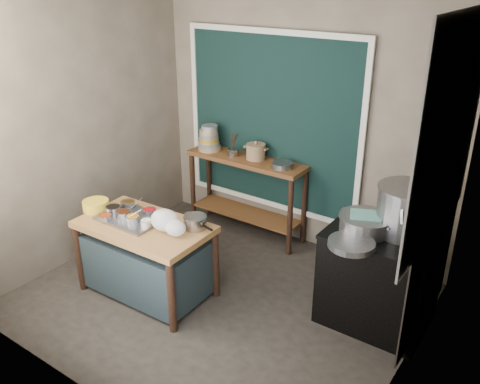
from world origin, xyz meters
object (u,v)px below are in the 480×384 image
Objects in this scene: condiment_tray at (131,218)px; ceramic_crock at (256,152)px; stove_block at (378,280)px; prep_table at (147,259)px; stock_pot at (407,210)px; utensil_cup at (233,152)px; saucepan at (195,222)px; steamer at (365,224)px; back_counter at (246,196)px; yellow_basin at (96,205)px.

condiment_tray is 1.66m from ceramic_crock.
ceramic_crock reaches higher than condiment_tray.
stove_block is at bearing 21.60° from condiment_tray.
prep_table is 2.43m from stock_pot.
utensil_cup is 0.29m from ceramic_crock.
stove_block is at bearing 35.51° from saucepan.
ceramic_crock reaches higher than steamer.
condiment_tray is (-2.14, -0.85, 0.34)m from stove_block.
condiment_tray is at bearing -148.02° from saucepan.
condiment_tray is at bearing -102.12° from ceramic_crock.
ceramic_crock is (0.11, 0.03, 0.55)m from back_counter.
stock_pot reaches higher than utensil_cup.
stove_block is at bearing 19.27° from yellow_basin.
stock_pot is (2.70, 1.03, 0.29)m from yellow_basin.
saucepan is 1.84m from stock_pot.
stock_pot reaches higher than saucepan.
yellow_basin is at bearing -112.49° from back_counter.
saucepan is at bearing 19.06° from condiment_tray.
ceramic_crock reaches higher than stove_block.
utensil_cup is at bearing 161.04° from stove_block.
prep_table is at bearing -92.77° from back_counter.
prep_table is at bearing 4.79° from yellow_basin.
ceramic_crock is at bearing 77.88° from condiment_tray.
stock_pot is (2.10, 0.98, 0.71)m from prep_table.
back_counter is (0.08, 1.58, 0.10)m from prep_table.
back_counter is at bearing 81.39° from condiment_tray.
saucepan is 1.62× the size of utensil_cup.
back_counter is 3.18× the size of steamer.
back_counter is 2.40× the size of condiment_tray.
prep_table is at bearing -141.55° from saucepan.
ceramic_crock is 2.02m from stock_pot.
condiment_tray is 1.33× the size of steamer.
saucepan is (0.61, 0.21, 0.05)m from condiment_tray.
steamer is (1.37, 0.59, 0.14)m from saucepan.
utensil_cup reaches higher than back_counter.
utensil_cup is 0.59× the size of ceramic_crock.
steamer is at bearing 21.89° from condiment_tray.
back_counter is 1.62m from condiment_tray.
stove_block is at bearing 21.77° from prep_table.
back_counter is 6.58× the size of saucepan.
ceramic_crock is at bearing 64.80° from yellow_basin.
saucepan is 0.95× the size of ceramic_crock.
stock_pot is at bearing 20.81° from yellow_basin.
steamer is at bearing 22.22° from prep_table.
stock_pot is at bearing -14.90° from utensil_cup.
yellow_basin is at bearing -115.20° from ceramic_crock.
yellow_basin is (-0.44, -0.05, 0.04)m from condiment_tray.
stove_block is 4.08× the size of saucepan.
yellow_basin is 1.85m from ceramic_crock.
ceramic_crock is at bearing 153.66° from steamer.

